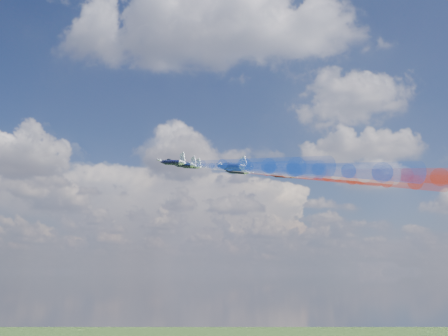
# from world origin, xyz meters

# --- Properties ---
(jet_lead) EXTENTS (15.76, 15.79, 5.94)m
(jet_lead) POSITION_xyz_m (-7.54, -10.74, 140.57)
(jet_lead) COLOR black
(trail_lead) EXTENTS (35.09, 34.19, 12.52)m
(trail_lead) POSITION_xyz_m (12.20, -29.71, 135.41)
(trail_lead) COLOR white
(jet_inner_left) EXTENTS (15.76, 15.79, 5.94)m
(jet_inner_left) POSITION_xyz_m (-6.41, -24.76, 137.95)
(jet_inner_left) COLOR black
(trail_inner_left) EXTENTS (35.09, 34.19, 12.52)m
(trail_inner_left) POSITION_xyz_m (13.33, -43.74, 132.79)
(trail_inner_left) COLOR blue
(jet_inner_right) EXTENTS (15.76, 15.79, 5.94)m
(jet_inner_right) POSITION_xyz_m (7.46, -11.25, 138.35)
(jet_inner_right) COLOR black
(trail_inner_right) EXTENTS (35.09, 34.19, 12.52)m
(trail_inner_right) POSITION_xyz_m (27.20, -30.23, 133.19)
(trail_inner_right) COLOR red
(jet_outer_left) EXTENTS (15.76, 15.79, 5.94)m
(jet_outer_left) POSITION_xyz_m (-6.06, -40.91, 135.13)
(jet_outer_left) COLOR black
(trail_outer_left) EXTENTS (35.09, 34.19, 12.52)m
(trail_outer_left) POSITION_xyz_m (13.68, -59.88, 129.97)
(trail_outer_left) COLOR blue
(jet_center_third) EXTENTS (15.76, 15.79, 5.94)m
(jet_center_third) POSITION_xyz_m (8.07, -26.37, 136.12)
(jet_center_third) COLOR black
(trail_center_third) EXTENTS (35.09, 34.19, 12.52)m
(trail_center_third) POSITION_xyz_m (27.81, -45.35, 130.96)
(trail_center_third) COLOR white
(jet_outer_right) EXTENTS (15.76, 15.79, 5.94)m
(jet_outer_right) POSITION_xyz_m (21.56, -12.79, 136.48)
(jet_outer_right) COLOR black
(trail_outer_right) EXTENTS (35.09, 34.19, 12.52)m
(trail_outer_right) POSITION_xyz_m (41.30, -31.77, 131.32)
(trail_outer_right) COLOR red
(jet_rear_left) EXTENTS (15.76, 15.79, 5.94)m
(jet_rear_left) POSITION_xyz_m (8.96, -41.04, 133.68)
(jet_rear_left) COLOR black
(trail_rear_left) EXTENTS (35.09, 34.19, 12.52)m
(trail_rear_left) POSITION_xyz_m (28.70, -60.02, 128.52)
(trail_rear_left) COLOR blue
(jet_rear_right) EXTENTS (15.76, 15.79, 5.94)m
(jet_rear_right) POSITION_xyz_m (23.22, -26.28, 135.31)
(jet_rear_right) COLOR black
(trail_rear_right) EXTENTS (35.09, 34.19, 12.52)m
(trail_rear_right) POSITION_xyz_m (42.96, -45.25, 130.15)
(trail_rear_right) COLOR red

